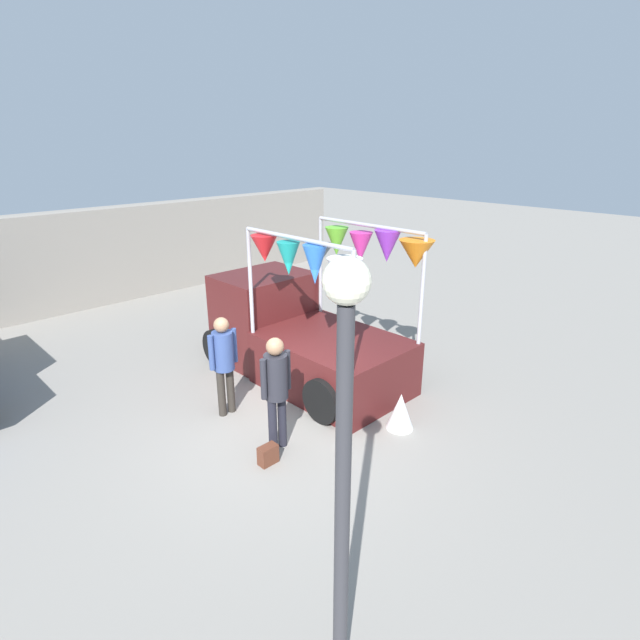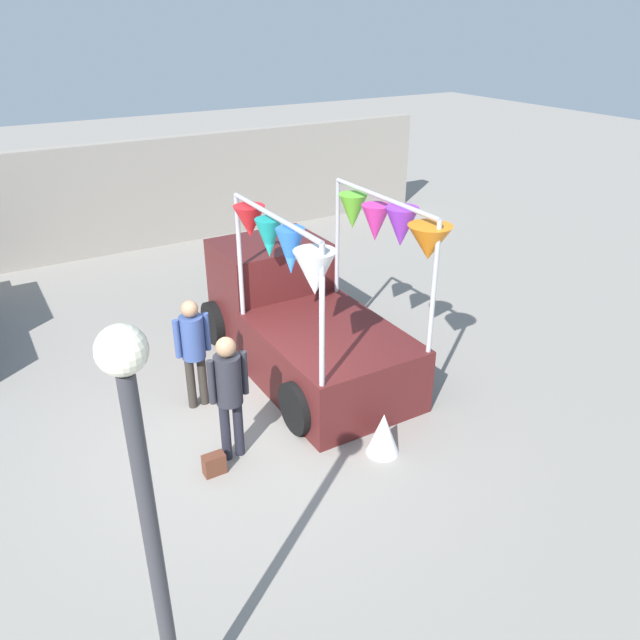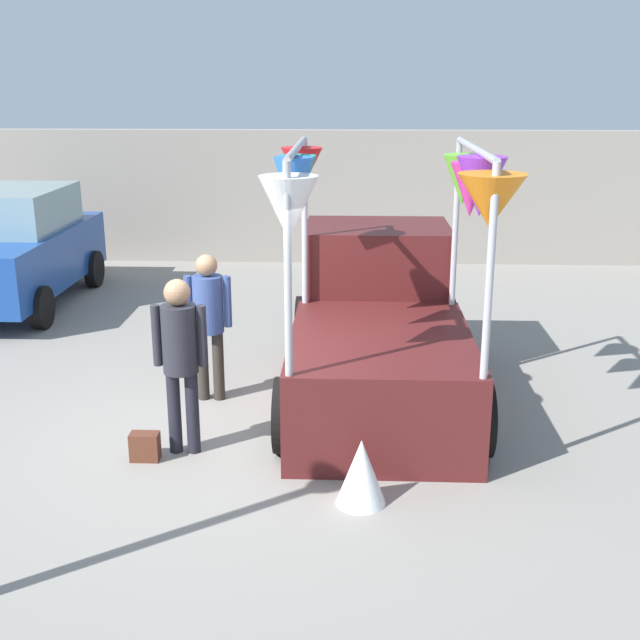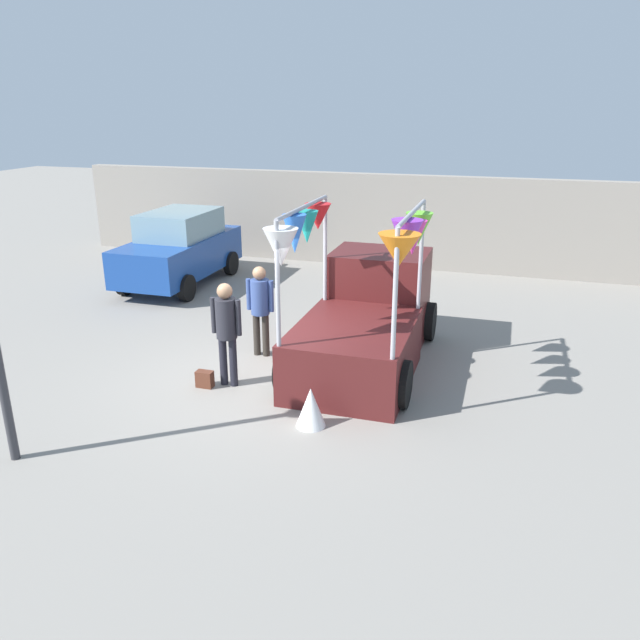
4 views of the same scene
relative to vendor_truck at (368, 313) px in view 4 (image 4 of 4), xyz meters
name	(u,v)px [view 4 (image 4 of 4)]	position (x,y,z in m)	size (l,w,h in m)	color
ground_plane	(260,379)	(-1.55, -1.40, -0.90)	(60.00, 60.00, 0.00)	gray
vendor_truck	(368,313)	(0.00, 0.00, 0.00)	(2.49, 4.19, 2.94)	#4C1919
parked_car	(180,248)	(-5.75, 3.53, 0.05)	(1.88, 4.00, 1.88)	navy
person_customer	(226,324)	(-1.96, -1.74, 0.17)	(0.53, 0.34, 1.77)	black
person_vendor	(260,302)	(-1.93, -0.37, 0.13)	(0.53, 0.34, 1.71)	#2D2823
handbag	(205,379)	(-2.31, -1.94, -0.76)	(0.28, 0.16, 0.28)	#592D1E
brick_boundary_wall	(370,220)	(-1.55, 6.99, 0.40)	(18.00, 0.36, 2.60)	gray
folded_kite_bundle_white	(311,407)	(-0.22, -2.68, -0.60)	(0.44, 0.44, 0.60)	white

